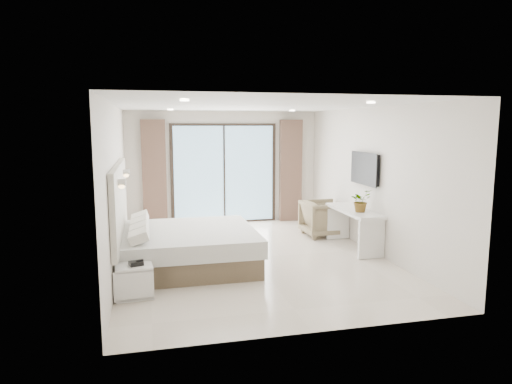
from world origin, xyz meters
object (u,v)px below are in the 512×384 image
(bed, at_px, (187,247))
(armchair, at_px, (323,217))
(nightstand, at_px, (134,281))
(console_desk, at_px, (354,220))

(bed, distance_m, armchair, 3.39)
(nightstand, bearing_deg, armchair, 31.09)
(bed, distance_m, console_desk, 3.26)
(nightstand, relative_size, console_desk, 0.32)
(armchair, bearing_deg, console_desk, -172.46)
(nightstand, xyz_separation_m, armchair, (3.87, 2.75, 0.19))
(bed, relative_size, armchair, 2.68)
(nightstand, bearing_deg, bed, 52.05)
(bed, xyz_separation_m, console_desk, (3.23, 0.40, 0.24))
(bed, height_order, console_desk, console_desk)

